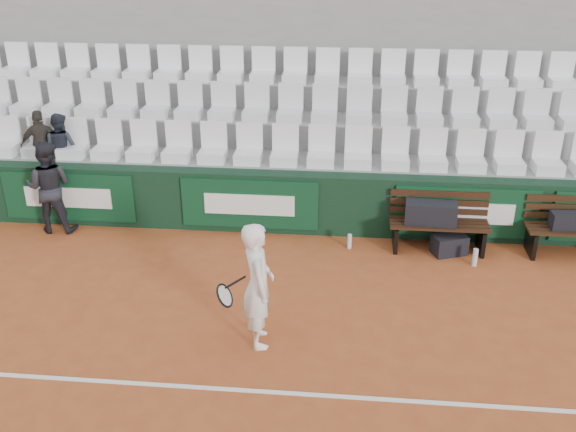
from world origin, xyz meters
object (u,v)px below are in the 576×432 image
object	(u,v)px
bench_right	(575,242)
bench_left	(438,236)
sports_bag_right	(569,221)
tennis_player	(258,285)
sports_bag_ground	(449,244)
sports_bag_left	(431,213)
ball_kid	(49,187)
water_bottle_near	(350,241)
spectator_c	(57,122)
water_bottle_far	(475,257)
spectator_b	(38,120)

from	to	relation	value
bench_right	bench_left	bearing A→B (deg)	-179.98
sports_bag_right	tennis_player	distance (m)	5.06
sports_bag_ground	tennis_player	distance (m)	3.66
sports_bag_right	sports_bag_left	bearing A→B (deg)	179.95
bench_left	bench_right	bearing A→B (deg)	0.02
tennis_player	ball_kid	bearing A→B (deg)	143.96
water_bottle_near	sports_bag_left	bearing A→B (deg)	4.45
sports_bag_left	spectator_c	size ratio (longest dim) A/B	0.65
bench_left	sports_bag_right	size ratio (longest dim) A/B	2.81
tennis_player	sports_bag_left	bearing A→B (deg)	49.20
bench_left	sports_bag_ground	size ratio (longest dim) A/B	2.98
bench_left	water_bottle_near	distance (m)	1.36
sports_bag_ground	spectator_c	bearing A→B (deg)	170.57
sports_bag_left	water_bottle_near	bearing A→B (deg)	-175.55
sports_bag_right	water_bottle_near	world-z (taller)	sports_bag_right
sports_bag_ground	ball_kid	size ratio (longest dim) A/B	0.33
bench_right	water_bottle_near	xyz separation A→B (m)	(-3.40, -0.09, -0.11)
bench_right	sports_bag_ground	size ratio (longest dim) A/B	2.98
sports_bag_left	tennis_player	size ratio (longest dim) A/B	0.49
sports_bag_left	water_bottle_far	bearing A→B (deg)	-36.64
sports_bag_right	bench_left	bearing A→B (deg)	179.95
sports_bag_right	spectator_c	distance (m)	8.30
sports_bag_left	sports_bag_ground	size ratio (longest dim) A/B	1.52
bench_right	water_bottle_near	bearing A→B (deg)	-178.40
tennis_player	ball_kid	distance (m)	4.65
tennis_player	sports_bag_right	bearing A→B (deg)	31.42
sports_bag_right	water_bottle_far	distance (m)	1.54
sports_bag_left	spectator_b	distance (m)	6.61
spectator_b	spectator_c	distance (m)	0.33
sports_bag_ground	spectator_c	world-z (taller)	spectator_c
sports_bag_left	spectator_b	world-z (taller)	spectator_b
sports_bag_right	ball_kid	size ratio (longest dim) A/B	0.35
sports_bag_right	sports_bag_ground	world-z (taller)	sports_bag_right
tennis_player	spectator_c	xyz separation A→B (m)	(-3.86, 3.58, 0.80)
bench_right	spectator_c	bearing A→B (deg)	173.53
sports_bag_left	water_bottle_far	xyz separation A→B (m)	(0.64, -0.47, -0.48)
tennis_player	spectator_c	bearing A→B (deg)	137.15
sports_bag_left	water_bottle_far	distance (m)	0.93
sports_bag_right	spectator_c	size ratio (longest dim) A/B	0.45
sports_bag_left	ball_kid	world-z (taller)	ball_kid
sports_bag_ground	tennis_player	bearing A→B (deg)	-135.81
water_bottle_near	spectator_b	distance (m)	5.57
sports_bag_right	tennis_player	bearing A→B (deg)	-148.58
sports_bag_ground	bench_left	bearing A→B (deg)	142.60
bench_right	tennis_player	xyz separation A→B (m)	(-4.47, -2.64, 0.56)
bench_right	spectator_c	distance (m)	8.50
bench_right	spectator_b	size ratio (longest dim) A/B	1.23
spectator_b	spectator_c	size ratio (longest dim) A/B	1.03
ball_kid	spectator_b	size ratio (longest dim) A/B	1.24
bench_right	water_bottle_far	world-z (taller)	bench_right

